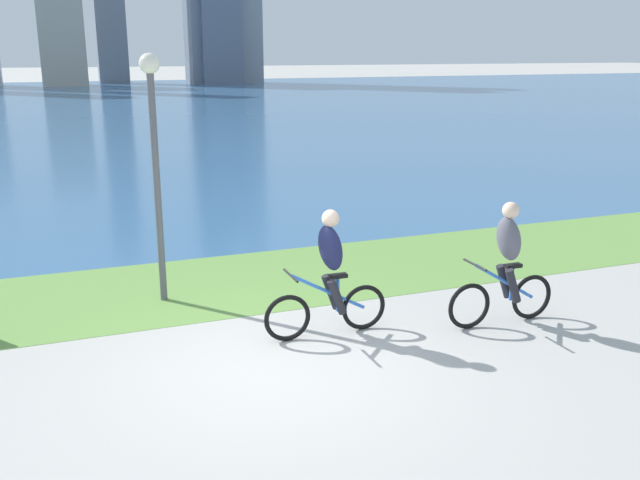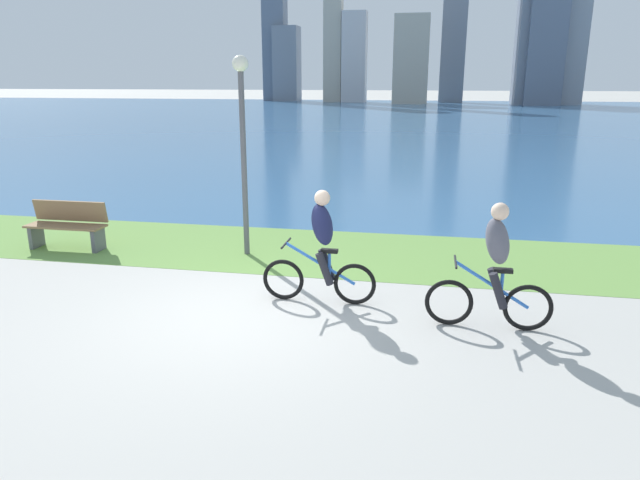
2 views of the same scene
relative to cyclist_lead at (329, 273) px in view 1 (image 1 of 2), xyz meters
The scene contains 6 objects.
ground_plane 1.44m from the cyclist_lead, 142.69° to the right, with size 300.00×300.00×0.00m, color #B2AFA8.
grass_strip_bayside 2.77m from the cyclist_lead, 110.77° to the left, with size 120.00×2.98×0.01m, color #6B9947.
bay_water_surface 41.42m from the cyclist_lead, 91.30° to the left, with size 300.00×74.89×0.00m, color #386693.
cyclist_lead is the anchor object (origin of this frame).
cyclist_trailing 2.36m from the cyclist_lead, 11.53° to the right, with size 1.61×0.52×1.66m.
lamppost_tall 3.12m from the cyclist_lead, 130.73° to the left, with size 0.28×0.28×3.51m.
Camera 1 is at (-2.17, -7.03, 3.55)m, focal length 39.07 mm.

